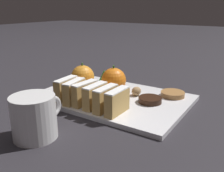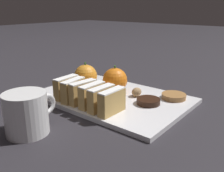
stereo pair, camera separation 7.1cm
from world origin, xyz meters
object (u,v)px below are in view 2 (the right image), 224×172
Objects in this scene: orange_far at (86,76)px; chocolate_cookie at (148,101)px; coffee_mug at (27,113)px; orange_near at (115,80)px; walnut at (137,92)px.

chocolate_cookie is (-0.00, -0.23, -0.03)m from orange_far.
orange_far reaches higher than coffee_mug.
orange_far is (-0.02, 0.10, -0.00)m from orange_near.
orange_near is 1.02× the size of orange_far.
coffee_mug is (-0.30, 0.00, -0.00)m from orange_near.
walnut is at bearing 62.92° from chocolate_cookie.
chocolate_cookie is 0.31m from coffee_mug.
chocolate_cookie is at bearing -24.88° from coffee_mug.
chocolate_cookie is (-0.02, -0.13, -0.03)m from orange_near.
orange_near is 0.68× the size of coffee_mug.
orange_near is 2.61× the size of walnut.
chocolate_cookie is at bearing -117.08° from walnut.
walnut is at bearing -13.25° from coffee_mug.
orange_far is 0.23m from chocolate_cookie.
orange_far is at bearing 89.97° from chocolate_cookie.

